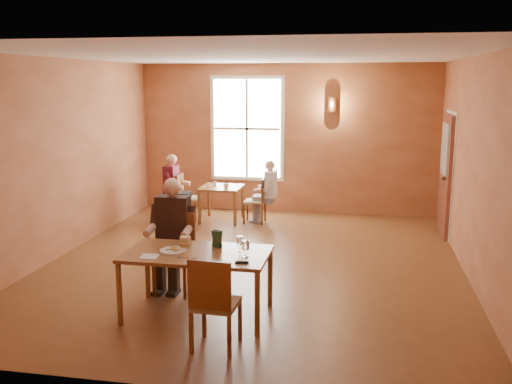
% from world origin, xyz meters
% --- Properties ---
extents(ground, '(6.00, 7.00, 0.01)m').
position_xyz_m(ground, '(0.00, 0.00, 0.00)').
color(ground, brown).
rests_on(ground, ground).
extents(wall_back, '(6.00, 0.04, 3.00)m').
position_xyz_m(wall_back, '(0.00, 3.50, 1.50)').
color(wall_back, brown).
rests_on(wall_back, ground).
extents(wall_front, '(6.00, 0.04, 3.00)m').
position_xyz_m(wall_front, '(0.00, -3.50, 1.50)').
color(wall_front, brown).
rests_on(wall_front, ground).
extents(wall_left, '(0.04, 7.00, 3.00)m').
position_xyz_m(wall_left, '(-3.00, 0.00, 1.50)').
color(wall_left, brown).
rests_on(wall_left, ground).
extents(wall_right, '(0.04, 7.00, 3.00)m').
position_xyz_m(wall_right, '(3.00, 0.00, 1.50)').
color(wall_right, brown).
rests_on(wall_right, ground).
extents(ceiling, '(6.00, 7.00, 0.04)m').
position_xyz_m(ceiling, '(0.00, 0.00, 3.00)').
color(ceiling, white).
rests_on(ceiling, wall_back).
extents(window, '(1.36, 0.10, 1.96)m').
position_xyz_m(window, '(-0.80, 3.45, 1.70)').
color(window, white).
rests_on(window, wall_back).
extents(door, '(0.12, 1.04, 2.10)m').
position_xyz_m(door, '(2.94, 2.30, 1.05)').
color(door, maroon).
rests_on(door, ground).
extents(wall_sconce, '(0.16, 0.16, 0.28)m').
position_xyz_m(wall_sconce, '(0.90, 3.40, 2.20)').
color(wall_sconce, brown).
rests_on(wall_sconce, wall_back).
extents(main_table, '(1.62, 0.91, 0.76)m').
position_xyz_m(main_table, '(-0.27, -1.94, 0.38)').
color(main_table, brown).
rests_on(main_table, ground).
extents(chair_diner_main, '(0.44, 0.44, 1.00)m').
position_xyz_m(chair_diner_main, '(-0.77, -1.29, 0.50)').
color(chair_diner_main, '#572D11').
rests_on(chair_diner_main, ground).
extents(diner_main, '(0.55, 0.55, 1.39)m').
position_xyz_m(diner_main, '(-0.77, -1.32, 0.69)').
color(diner_main, '#302018').
rests_on(diner_main, ground).
extents(chair_empty, '(0.45, 0.45, 0.98)m').
position_xyz_m(chair_empty, '(0.13, -2.67, 0.49)').
color(chair_empty, '#572F1B').
rests_on(chair_empty, ground).
extents(plate_food, '(0.35, 0.35, 0.04)m').
position_xyz_m(plate_food, '(-0.55, -1.96, 0.78)').
color(plate_food, white).
rests_on(plate_food, main_table).
extents(sandwich, '(0.11, 0.10, 0.12)m').
position_xyz_m(sandwich, '(-0.44, -1.83, 0.82)').
color(sandwich, tan).
rests_on(sandwich, main_table).
extents(goblet_a, '(0.10, 0.10, 0.19)m').
position_xyz_m(goblet_a, '(0.19, -1.80, 0.85)').
color(goblet_a, white).
rests_on(goblet_a, main_table).
extents(goblet_b, '(0.09, 0.09, 0.21)m').
position_xyz_m(goblet_b, '(0.31, -2.03, 0.86)').
color(goblet_b, white).
rests_on(goblet_b, main_table).
extents(menu_stand, '(0.13, 0.10, 0.20)m').
position_xyz_m(menu_stand, '(-0.10, -1.70, 0.86)').
color(menu_stand, '#23462C').
rests_on(menu_stand, main_table).
extents(knife, '(0.22, 0.02, 0.00)m').
position_xyz_m(knife, '(-0.33, -2.16, 0.76)').
color(knife, silver).
rests_on(knife, main_table).
extents(napkin, '(0.20, 0.20, 0.01)m').
position_xyz_m(napkin, '(-0.74, -2.19, 0.76)').
color(napkin, white).
rests_on(napkin, main_table).
extents(sunglasses, '(0.15, 0.08, 0.02)m').
position_xyz_m(sunglasses, '(0.30, -2.22, 0.77)').
color(sunglasses, black).
rests_on(sunglasses, main_table).
extents(second_table, '(0.76, 0.76, 0.67)m').
position_xyz_m(second_table, '(-1.11, 2.48, 0.34)').
color(second_table, brown).
rests_on(second_table, ground).
extents(chair_diner_white, '(0.38, 0.38, 0.86)m').
position_xyz_m(chair_diner_white, '(-0.46, 2.48, 0.43)').
color(chair_diner_white, '#4C2810').
rests_on(chair_diner_white, ground).
extents(diner_white, '(0.46, 0.46, 1.15)m').
position_xyz_m(diner_white, '(-0.43, 2.48, 0.58)').
color(diner_white, silver).
rests_on(diner_white, ground).
extents(chair_diner_maroon, '(0.39, 0.39, 0.89)m').
position_xyz_m(chair_diner_maroon, '(-1.76, 2.48, 0.44)').
color(chair_diner_maroon, brown).
rests_on(chair_diner_maroon, ground).
extents(diner_maroon, '(0.50, 0.50, 1.24)m').
position_xyz_m(diner_maroon, '(-1.79, 2.48, 0.62)').
color(diner_maroon, '#5E1C19').
rests_on(diner_maroon, ground).
extents(cup_a, '(0.13, 0.13, 0.08)m').
position_xyz_m(cup_a, '(-0.98, 2.35, 0.72)').
color(cup_a, silver).
rests_on(cup_a, second_table).
extents(cup_b, '(0.09, 0.09, 0.08)m').
position_xyz_m(cup_b, '(-1.26, 2.59, 0.71)').
color(cup_b, white).
rests_on(cup_b, second_table).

